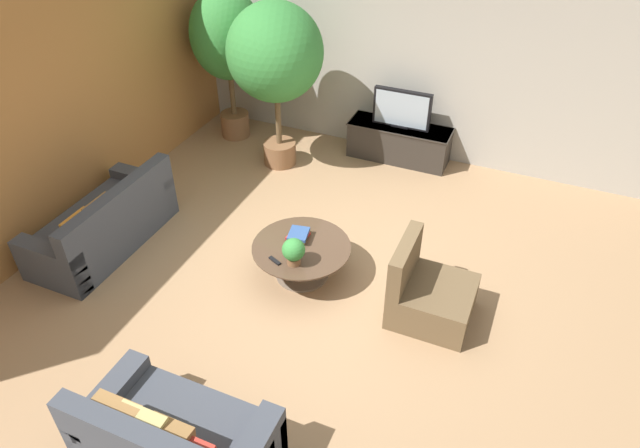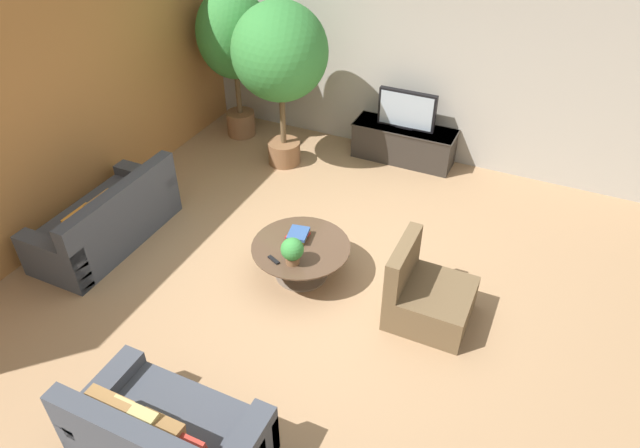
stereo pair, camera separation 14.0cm
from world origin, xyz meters
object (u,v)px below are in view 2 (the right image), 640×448
at_px(coffee_table, 301,254).
at_px(couch_by_wall, 108,221).
at_px(potted_plant_tabletop, 292,250).
at_px(television, 407,110).
at_px(media_console, 404,143).
at_px(potted_palm_corner, 280,56).
at_px(potted_palm_tall, 233,39).
at_px(couch_near_entry, 166,438).
at_px(armchair_wicker, 426,296).

bearing_deg(coffee_table, couch_by_wall, -169.75).
bearing_deg(potted_plant_tabletop, television, 86.79).
distance_m(media_console, potted_palm_corner, 2.19).
distance_m(television, potted_palm_tall, 2.70).
bearing_deg(couch_by_wall, potted_plant_tabletop, 93.36).
bearing_deg(media_console, couch_by_wall, -127.80).
bearing_deg(couch_near_entry, couch_by_wall, -40.29).
xyz_separation_m(armchair_wicker, potted_palm_tall, (-3.78, 2.62, 1.26)).
bearing_deg(potted_plant_tabletop, potted_palm_tall, 129.87).
distance_m(television, couch_by_wall, 4.24).
bearing_deg(armchair_wicker, potted_plant_tabletop, 100.18).
bearing_deg(coffee_table, potted_palm_tall, 132.28).
bearing_deg(couch_by_wall, potted_palm_tall, 179.91).
relative_size(couch_near_entry, potted_palm_tall, 0.66).
xyz_separation_m(media_console, couch_near_entry, (-0.19, -5.36, 0.02)).
relative_size(television, couch_near_entry, 0.56).
bearing_deg(television, potted_palm_corner, -152.77).
bearing_deg(media_console, potted_palm_tall, -173.02).
xyz_separation_m(media_console, couch_by_wall, (-2.58, -3.33, 0.01)).
relative_size(coffee_table, armchair_wicker, 1.26).
height_order(coffee_table, couch_near_entry, couch_near_entry).
distance_m(couch_by_wall, armchair_wicker, 3.81).
relative_size(potted_palm_tall, potted_plant_tabletop, 7.33).
bearing_deg(couch_by_wall, television, 142.19).
distance_m(media_console, potted_plant_tabletop, 3.20).
bearing_deg(couch_by_wall, media_console, 142.20).
distance_m(media_console, television, 0.52).
height_order(television, potted_palm_corner, potted_palm_corner).
xyz_separation_m(armchair_wicker, potted_plant_tabletop, (-1.39, -0.25, 0.31)).
relative_size(couch_near_entry, armchair_wicker, 1.73).
bearing_deg(coffee_table, potted_plant_tabletop, -80.70).
height_order(couch_near_entry, armchair_wicker, armchair_wicker).
distance_m(couch_by_wall, couch_near_entry, 3.14).
bearing_deg(potted_palm_corner, potted_palm_tall, 154.70).
xyz_separation_m(media_console, potted_palm_corner, (-1.55, -0.80, 1.33)).
relative_size(media_console, couch_near_entry, 1.00).
xyz_separation_m(couch_near_entry, potted_palm_tall, (-2.39, 5.04, 1.24)).
bearing_deg(media_console, coffee_table, -94.44).
xyz_separation_m(coffee_table, potted_palm_corner, (-1.33, 2.10, 1.32)).
relative_size(television, armchair_wicker, 0.96).
relative_size(television, couch_by_wall, 0.46).
relative_size(couch_by_wall, couch_near_entry, 1.21).
height_order(media_console, armchair_wicker, armchair_wicker).
relative_size(couch_near_entry, potted_palm_corner, 0.65).
relative_size(potted_palm_tall, potted_palm_corner, 0.97).
xyz_separation_m(couch_near_entry, armchair_wicker, (1.39, 2.42, -0.02)).
bearing_deg(potted_plant_tabletop, media_console, 86.79).
bearing_deg(potted_palm_tall, couch_near_entry, -64.63).
relative_size(media_console, coffee_table, 1.37).
relative_size(armchair_wicker, potted_palm_tall, 0.38).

